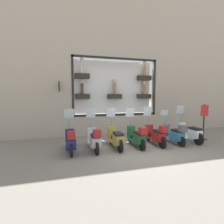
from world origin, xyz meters
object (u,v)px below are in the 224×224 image
(scooter_red_2, at_px, (156,135))
(scooter_green_3, at_px, (137,137))
(scooter_white_0, at_px, (190,133))
(shop_sign_post, at_px, (204,120))
(scooter_teal_1, at_px, (175,134))
(scooter_silver_5, at_px, (94,139))
(scooter_olive_4, at_px, (116,138))
(scooter_navy_6, at_px, (71,141))

(scooter_red_2, relative_size, scooter_green_3, 1.00)
(scooter_white_0, height_order, shop_sign_post, shop_sign_post)
(scooter_teal_1, xyz_separation_m, shop_sign_post, (0.29, -1.92, 0.53))
(scooter_red_2, relative_size, scooter_silver_5, 1.00)
(scooter_olive_4, distance_m, scooter_navy_6, 1.88)
(scooter_white_0, relative_size, scooter_green_3, 1.01)
(shop_sign_post, bearing_deg, scooter_red_2, 95.62)
(scooter_teal_1, bearing_deg, scooter_red_2, 89.23)
(scooter_red_2, bearing_deg, scooter_olive_4, 88.15)
(scooter_olive_4, bearing_deg, shop_sign_post, -87.34)
(scooter_white_0, height_order, scooter_olive_4, scooter_white_0)
(scooter_silver_5, relative_size, scooter_navy_6, 1.00)
(scooter_white_0, bearing_deg, shop_sign_post, -77.55)
(scooter_white_0, relative_size, scooter_red_2, 1.01)
(scooter_olive_4, distance_m, shop_sign_post, 4.78)
(scooter_navy_6, bearing_deg, scooter_white_0, -89.29)
(scooter_navy_6, bearing_deg, scooter_silver_5, -89.93)
(scooter_red_2, height_order, scooter_olive_4, scooter_red_2)
(scooter_teal_1, xyz_separation_m, scooter_navy_6, (0.01, 4.70, 0.01))
(scooter_white_0, xyz_separation_m, scooter_silver_5, (-0.07, 4.70, 0.02))
(scooter_teal_1, bearing_deg, scooter_navy_6, 89.90)
(scooter_teal_1, height_order, shop_sign_post, shop_sign_post)
(shop_sign_post, bearing_deg, scooter_teal_1, 98.71)
(scooter_green_3, relative_size, shop_sign_post, 0.99)
(scooter_red_2, xyz_separation_m, scooter_olive_4, (0.06, 1.88, -0.04))
(scooter_navy_6, distance_m, shop_sign_post, 6.65)
(shop_sign_post, bearing_deg, scooter_silver_5, 92.87)
(scooter_white_0, bearing_deg, scooter_teal_1, 94.72)
(scooter_teal_1, relative_size, scooter_green_3, 1.00)
(scooter_white_0, distance_m, scooter_green_3, 2.82)
(scooter_red_2, bearing_deg, scooter_navy_6, 90.07)
(scooter_red_2, bearing_deg, scooter_silver_5, 90.08)
(scooter_white_0, relative_size, scooter_teal_1, 1.01)
(scooter_white_0, distance_m, scooter_silver_5, 4.70)
(scooter_red_2, distance_m, scooter_navy_6, 3.76)
(scooter_red_2, bearing_deg, shop_sign_post, -84.38)
(scooter_olive_4, relative_size, shop_sign_post, 1.00)
(scooter_red_2, height_order, shop_sign_post, shop_sign_post)
(scooter_teal_1, relative_size, scooter_olive_4, 0.99)
(scooter_navy_6, xyz_separation_m, shop_sign_post, (0.29, -6.62, 0.52))
(scooter_teal_1, distance_m, scooter_navy_6, 4.70)
(scooter_olive_4, relative_size, scooter_navy_6, 1.00)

